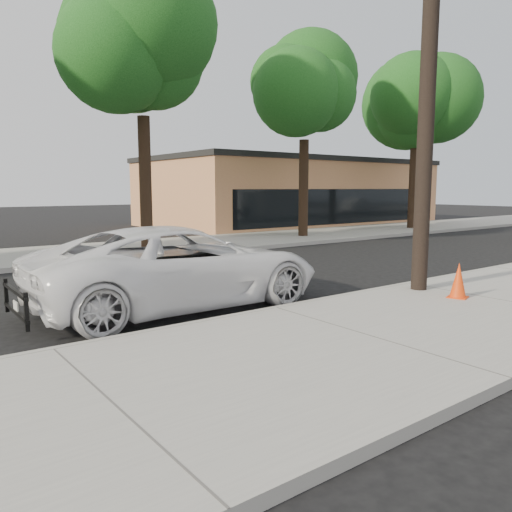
{
  "coord_description": "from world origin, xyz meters",
  "views": [
    {
      "loc": [
        -5.77,
        -9.16,
        2.36
      ],
      "look_at": [
        0.23,
        -1.21,
        1.0
      ],
      "focal_mm": 35.0,
      "sensor_mm": 36.0,
      "label": 1
    }
  ],
  "objects": [
    {
      "name": "utility_pole",
      "position": [
        3.6,
        -2.7,
        4.7
      ],
      "size": [
        1.4,
        0.34,
        9.0
      ],
      "color": "black",
      "rests_on": "near_sidewalk"
    },
    {
      "name": "tree_d",
      "position": [
        10.2,
        7.95,
        6.37
      ],
      "size": [
        4.5,
        4.35,
        8.75
      ],
      "color": "black",
      "rests_on": "far_sidewalk"
    },
    {
      "name": "police_cruiser",
      "position": [
        -1.09,
        -0.45,
        0.81
      ],
      "size": [
        5.88,
        2.74,
        1.63
      ],
      "primitive_type": "imported",
      "rotation": [
        0.0,
        0.0,
        1.56
      ],
      "color": "white",
      "rests_on": "ground"
    },
    {
      "name": "traffic_cone",
      "position": [
        3.49,
        -3.7,
        0.5
      ],
      "size": [
        0.46,
        0.46,
        0.72
      ],
      "rotation": [
        0.0,
        0.0,
        0.31
      ],
      "color": "#ED3E0C",
      "rests_on": "near_sidewalk"
    },
    {
      "name": "building_main",
      "position": [
        16.0,
        16.0,
        2.0
      ],
      "size": [
        18.0,
        10.0,
        4.0
      ],
      "primitive_type": "cube",
      "color": "#C77A53",
      "rests_on": "ground"
    },
    {
      "name": "near_sidewalk",
      "position": [
        0.0,
        -4.3,
        0.07
      ],
      "size": [
        90.0,
        4.4,
        0.15
      ],
      "primitive_type": "cube",
      "color": "gray",
      "rests_on": "ground"
    },
    {
      "name": "far_sidewalk",
      "position": [
        0.0,
        8.5,
        0.07
      ],
      "size": [
        90.0,
        5.0,
        0.15
      ],
      "primitive_type": "cube",
      "color": "gray",
      "rests_on": "ground"
    },
    {
      "name": "curb_near",
      "position": [
        0.0,
        -2.1,
        0.07
      ],
      "size": [
        90.0,
        0.12,
        0.16
      ],
      "primitive_type": "cube",
      "color": "#9E9B93",
      "rests_on": "ground"
    },
    {
      "name": "ground",
      "position": [
        0.0,
        0.0,
        0.0
      ],
      "size": [
        120.0,
        120.0,
        0.0
      ],
      "primitive_type": "plane",
      "color": "black",
      "rests_on": "ground"
    },
    {
      "name": "tree_c",
      "position": [
        2.22,
        7.64,
        6.91
      ],
      "size": [
        4.96,
        4.8,
        9.55
      ],
      "color": "black",
      "rests_on": "far_sidewalk"
    },
    {
      "name": "tree_e",
      "position": [
        18.21,
        7.74,
        6.7
      ],
      "size": [
        4.8,
        4.65,
        9.25
      ],
      "color": "black",
      "rests_on": "far_sidewalk"
    }
  ]
}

